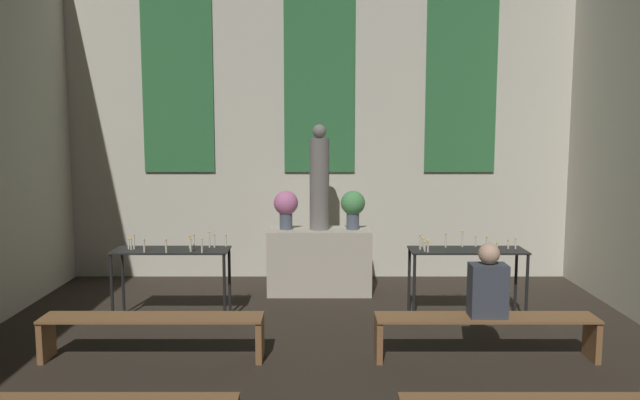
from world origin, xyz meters
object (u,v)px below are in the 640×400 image
Objects in this scene: candle_rack_right at (467,258)px; altar at (320,261)px; flower_vase_left at (287,206)px; candle_rack_left at (172,258)px; flower_vase_right at (354,206)px; pew_back_right at (486,327)px; person_seated at (489,284)px; statue at (320,181)px; pew_back_left at (153,327)px.

altar is at bearing 145.83° from candle_rack_right.
candle_rack_right is at bearing -34.17° from altar.
flower_vase_left is 0.39× the size of candle_rack_left.
flower_vase_left is at bearing 180.00° from altar.
flower_vase_right is 0.39× the size of candle_rack_right.
person_seated is (0.01, 0.00, 0.44)m from pew_back_right.
candle_rack_right is 1.38m from pew_back_right.
altar is 2.66× the size of flower_vase_left.
statue reaches higher than candle_rack_left.
pew_back_left is at bearing -123.45° from altar.
candle_rack_right reaches higher than pew_back_left.
flower_vase_left is at bearing 130.32° from person_seated.
flower_vase_left is at bearing 151.73° from candle_rack_right.
altar is 0.90m from flower_vase_left.
flower_vase_right is 0.24× the size of pew_back_right.
candle_rack_left is at bearing -137.40° from flower_vase_left.
candle_rack_left is at bearing -145.83° from altar.
altar is 3.00m from pew_back_left.
person_seated is (3.42, -1.31, 0.02)m from candle_rack_left.
statue reaches higher than flower_vase_right.
statue is 3.24m from pew_back_right.
pew_back_left is at bearing -85.28° from candle_rack_left.
pew_back_right is at bearing -56.55° from statue.
statue is at bearing 0.00° from flower_vase_left.
candle_rack_right is 1.31m from person_seated.
flower_vase_right reaches higher than pew_back_right.
statue is at bearing 34.17° from candle_rack_left.
pew_back_left is at bearing -123.45° from statue.
statue reaches higher than altar.
flower_vase_left is (-0.46, 0.00, -0.35)m from statue.
altar is 0.65× the size of pew_back_left.
candle_rack_left reaches higher than altar.
statue is at bearing 56.55° from pew_back_left.
flower_vase_right is 3.39m from pew_back_left.
person_seated reaches higher than candle_rack_right.
candle_rack_right is 3.67m from pew_back_left.
flower_vase_right reaches higher than pew_back_left.
pew_back_left is at bearing -115.48° from flower_vase_left.
statue is at bearing 123.60° from person_seated.
person_seated is at bearing 0.00° from pew_back_right.
pew_back_right is at bearing -20.95° from candle_rack_left.
flower_vase_right reaches higher than candle_rack_left.
person_seated is (-0.10, -1.31, 0.02)m from candle_rack_right.
candle_rack_left is 0.63× the size of pew_back_right.
pew_back_left and pew_back_right have the same top height.
candle_rack_right is at bearing 85.38° from pew_back_right.
flower_vase_left is 2.91m from pew_back_left.
flower_vase_left is at bearing 42.60° from candle_rack_left.
altar is 2.66× the size of flower_vase_right.
statue is 1.95× the size of person_seated.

